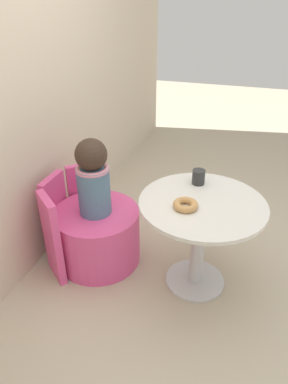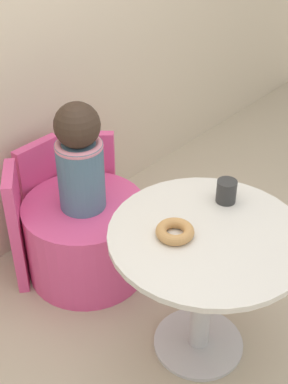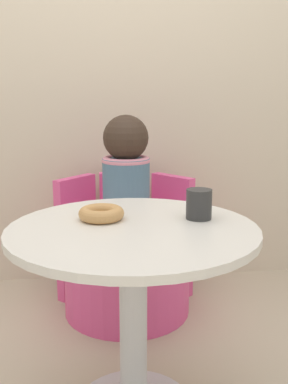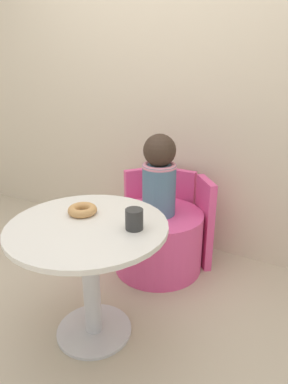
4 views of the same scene
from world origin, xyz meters
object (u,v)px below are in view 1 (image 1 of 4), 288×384
object	(u,v)px
child_figure	(93,178)
cup	(199,177)
donut	(186,205)
round_table	(200,223)
tub_chair	(98,235)

from	to	relation	value
child_figure	cup	size ratio (longest dim) A/B	5.52
cup	child_figure	bearing A→B (deg)	107.20
child_figure	donut	bearing A→B (deg)	-99.75
donut	cup	world-z (taller)	cup
round_table	donut	size ratio (longest dim) A/B	5.24
round_table	tub_chair	distance (m)	0.78
tub_chair	donut	distance (m)	0.79
tub_chair	donut	bearing A→B (deg)	-99.75
round_table	child_figure	bearing A→B (deg)	88.86
round_table	donut	bearing A→B (deg)	138.49
round_table	cup	bearing A→B (deg)	17.53
donut	cup	xyz separation A→B (m)	(0.31, -0.02, 0.03)
round_table	tub_chair	size ratio (longest dim) A/B	1.28
donut	cup	bearing A→B (deg)	-2.91
tub_chair	donut	xyz separation A→B (m)	(-0.11, -0.64, 0.46)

